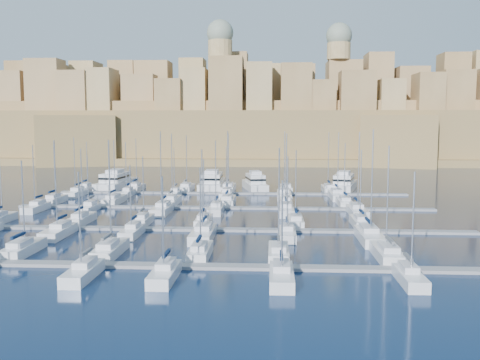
# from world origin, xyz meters

# --- Properties ---
(ground) EXTENTS (600.00, 600.00, 0.00)m
(ground) POSITION_xyz_m (0.00, 0.00, 0.00)
(ground) COLOR black
(ground) RESTS_ON ground
(pontoon_near) EXTENTS (84.00, 2.00, 0.40)m
(pontoon_near) POSITION_xyz_m (0.00, -34.00, 0.20)
(pontoon_near) COLOR slate
(pontoon_near) RESTS_ON ground
(pontoon_mid_near) EXTENTS (84.00, 2.00, 0.40)m
(pontoon_mid_near) POSITION_xyz_m (0.00, -12.00, 0.20)
(pontoon_mid_near) COLOR slate
(pontoon_mid_near) RESTS_ON ground
(pontoon_mid_far) EXTENTS (84.00, 2.00, 0.40)m
(pontoon_mid_far) POSITION_xyz_m (0.00, 10.00, 0.20)
(pontoon_mid_far) COLOR slate
(pontoon_mid_far) RESTS_ON ground
(pontoon_far) EXTENTS (84.00, 2.00, 0.40)m
(pontoon_far) POSITION_xyz_m (0.00, 32.00, 0.20)
(pontoon_far) COLOR slate
(pontoon_far) RESTS_ON ground
(sailboat_1) EXTENTS (2.68, 8.95, 12.67)m
(sailboat_1) POSITION_xyz_m (-23.06, -28.64, 0.73)
(sailboat_1) COLOR silver
(sailboat_1) RESTS_ON ground
(sailboat_2) EXTENTS (2.75, 9.18, 15.40)m
(sailboat_2) POSITION_xyz_m (-11.41, -28.52, 0.76)
(sailboat_2) COLOR silver
(sailboat_2) RESTS_ON ground
(sailboat_3) EXTENTS (2.51, 8.36, 11.88)m
(sailboat_3) POSITION_xyz_m (0.56, -28.93, 0.72)
(sailboat_3) COLOR silver
(sailboat_3) RESTS_ON ground
(sailboat_4) EXTENTS (2.58, 8.59, 14.45)m
(sailboat_4) POSITION_xyz_m (10.67, -28.82, 0.74)
(sailboat_4) COLOR silver
(sailboat_4) RESTS_ON ground
(sailboat_5) EXTENTS (2.90, 9.67, 14.73)m
(sailboat_5) POSITION_xyz_m (24.48, -28.28, 0.75)
(sailboat_5) COLOR silver
(sailboat_5) RESTS_ON ground
(sailboat_8) EXTENTS (2.49, 8.28, 12.33)m
(sailboat_8) POSITION_xyz_m (-11.23, -39.04, 0.72)
(sailboat_8) COLOR silver
(sailboat_8) RESTS_ON ground
(sailboat_9) EXTENTS (2.47, 8.24, 11.86)m
(sailboat_9) POSITION_xyz_m (-2.03, -39.01, 0.72)
(sailboat_9) COLOR silver
(sailboat_9) RESTS_ON ground
(sailboat_10) EXTENTS (2.59, 8.64, 11.57)m
(sailboat_10) POSITION_xyz_m (10.87, -39.21, 0.72)
(sailboat_10) COLOR silver
(sailboat_10) RESTS_ON ground
(sailboat_11) EXTENTS (2.30, 7.68, 12.50)m
(sailboat_11) POSITION_xyz_m (24.73, -38.74, 0.72)
(sailboat_11) COLOR silver
(sailboat_11) RESTS_ON ground
(sailboat_12) EXTENTS (2.36, 7.86, 11.91)m
(sailboat_12) POSITION_xyz_m (-37.27, -7.17, 0.72)
(sailboat_12) COLOR silver
(sailboat_12) RESTS_ON ground
(sailboat_13) EXTENTS (2.55, 8.49, 13.16)m
(sailboat_13) POSITION_xyz_m (-23.02, -6.86, 0.73)
(sailboat_13) COLOR silver
(sailboat_13) RESTS_ON ground
(sailboat_14) EXTENTS (2.27, 7.56, 11.91)m
(sailboat_14) POSITION_xyz_m (-12.14, -7.32, 0.71)
(sailboat_14) COLOR silver
(sailboat_14) RESTS_ON ground
(sailboat_15) EXTENTS (2.36, 7.86, 11.45)m
(sailboat_15) POSITION_xyz_m (-1.79, -7.17, 0.71)
(sailboat_15) COLOR silver
(sailboat_15) RESTS_ON ground
(sailboat_16) EXTENTS (2.53, 8.44, 13.00)m
(sailboat_16) POSITION_xyz_m (13.78, -6.89, 0.73)
(sailboat_16) COLOR silver
(sailboat_16) RESTS_ON ground
(sailboat_17) EXTENTS (2.57, 8.55, 13.09)m
(sailboat_17) POSITION_xyz_m (24.59, -6.83, 0.73)
(sailboat_17) COLOR silver
(sailboat_17) RESTS_ON ground
(sailboat_19) EXTENTS (2.77, 9.24, 14.97)m
(sailboat_19) POSITION_xyz_m (-22.75, -17.50, 0.75)
(sailboat_19) COLOR silver
(sailboat_19) RESTS_ON ground
(sailboat_20) EXTENTS (2.35, 7.83, 11.24)m
(sailboat_20) POSITION_xyz_m (-11.55, -16.81, 0.71)
(sailboat_20) COLOR silver
(sailboat_20) RESTS_ON ground
(sailboat_21) EXTENTS (3.12, 10.39, 13.72)m
(sailboat_21) POSITION_xyz_m (-0.48, -18.07, 0.76)
(sailboat_21) COLOR silver
(sailboat_21) RESTS_ON ground
(sailboat_22) EXTENTS (2.50, 8.34, 12.72)m
(sailboat_22) POSITION_xyz_m (12.08, -17.06, 0.73)
(sailboat_22) COLOR silver
(sailboat_22) RESTS_ON ground
(sailboat_23) EXTENTS (3.15, 10.51, 16.66)m
(sailboat_23) POSITION_xyz_m (24.13, -18.13, 0.78)
(sailboat_23) COLOR silver
(sailboat_23) RESTS_ON ground
(sailboat_24) EXTENTS (2.58, 8.61, 12.86)m
(sailboat_24) POSITION_xyz_m (-36.94, 15.20, 0.73)
(sailboat_24) COLOR silver
(sailboat_24) RESTS_ON ground
(sailboat_25) EXTENTS (2.91, 9.70, 13.80)m
(sailboat_25) POSITION_xyz_m (-24.03, 15.73, 0.75)
(sailboat_25) COLOR silver
(sailboat_25) RESTS_ON ground
(sailboat_26) EXTENTS (2.77, 9.23, 15.26)m
(sailboat_26) POSITION_xyz_m (-11.51, 15.50, 0.76)
(sailboat_26) COLOR silver
(sailboat_26) RESTS_ON ground
(sailboat_27) EXTENTS (2.99, 9.96, 15.81)m
(sailboat_27) POSITION_xyz_m (0.37, 15.86, 0.77)
(sailboat_27) COLOR silver
(sailboat_27) RESTS_ON ground
(sailboat_28) EXTENTS (2.48, 8.28, 13.69)m
(sailboat_28) POSITION_xyz_m (12.69, 15.03, 0.74)
(sailboat_28) COLOR silver
(sailboat_28) RESTS_ON ground
(sailboat_29) EXTENTS (2.68, 8.93, 13.34)m
(sailboat_29) POSITION_xyz_m (24.90, 15.35, 0.74)
(sailboat_29) COLOR silver
(sailboat_29) RESTS_ON ground
(sailboat_30) EXTENTS (2.56, 8.53, 13.28)m
(sailboat_30) POSITION_xyz_m (-36.35, 4.85, 0.73)
(sailboat_30) COLOR silver
(sailboat_30) RESTS_ON ground
(sailboat_31) EXTENTS (2.30, 7.68, 11.34)m
(sailboat_31) POSITION_xyz_m (-25.85, 5.26, 0.71)
(sailboat_31) COLOR silver
(sailboat_31) RESTS_ON ground
(sailboat_32) EXTENTS (3.02, 10.06, 15.95)m
(sailboat_32) POSITION_xyz_m (-11.23, 4.09, 0.77)
(sailboat_32) COLOR silver
(sailboat_32) RESTS_ON ground
(sailboat_33) EXTENTS (2.58, 8.59, 14.18)m
(sailboat_33) POSITION_xyz_m (-0.90, 4.81, 0.74)
(sailboat_33) COLOR silver
(sailboat_33) RESTS_ON ground
(sailboat_34) EXTENTS (2.91, 9.68, 15.57)m
(sailboat_34) POSITION_xyz_m (12.44, 4.28, 0.76)
(sailboat_34) COLOR silver
(sailboat_34) RESTS_ON ground
(sailboat_35) EXTENTS (2.93, 9.78, 15.89)m
(sailboat_35) POSITION_xyz_m (25.81, 4.23, 0.76)
(sailboat_35) COLOR silver
(sailboat_35) RESTS_ON ground
(sailboat_36) EXTENTS (2.30, 7.65, 12.68)m
(sailboat_36) POSITION_xyz_m (-37.38, 36.72, 0.72)
(sailboat_36) COLOR silver
(sailboat_36) RESTS_ON ground
(sailboat_37) EXTENTS (2.80, 9.34, 13.47)m
(sailboat_37) POSITION_xyz_m (-24.86, 37.56, 0.74)
(sailboat_37) COLOR silver
(sailboat_37) RESTS_ON ground
(sailboat_38) EXTENTS (2.89, 9.62, 14.34)m
(sailboat_38) POSITION_xyz_m (-11.94, 37.69, 0.75)
(sailboat_38) COLOR silver
(sailboat_38) RESTS_ON ground
(sailboat_39) EXTENTS (3.23, 10.76, 14.79)m
(sailboat_39) POSITION_xyz_m (-1.28, 38.25, 0.77)
(sailboat_39) COLOR silver
(sailboat_39) RESTS_ON ground
(sailboat_40) EXTENTS (2.93, 9.76, 14.67)m
(sailboat_40) POSITION_xyz_m (13.37, 37.76, 0.75)
(sailboat_40) COLOR silver
(sailboat_40) RESTS_ON ground
(sailboat_41) EXTENTS (2.78, 9.28, 15.15)m
(sailboat_41) POSITION_xyz_m (23.83, 37.52, 0.76)
(sailboat_41) COLOR silver
(sailboat_41) RESTS_ON ground
(sailboat_42) EXTENTS (2.77, 9.22, 14.16)m
(sailboat_42) POSITION_xyz_m (-36.37, 26.50, 0.75)
(sailboat_42) COLOR silver
(sailboat_42) RESTS_ON ground
(sailboat_43) EXTENTS (2.30, 7.68, 13.06)m
(sailboat_43) POSITION_xyz_m (-24.40, 27.26, 0.73)
(sailboat_43) COLOR silver
(sailboat_43) RESTS_ON ground
(sailboat_44) EXTENTS (2.22, 7.41, 11.43)m
(sailboat_44) POSITION_xyz_m (-13.04, 27.39, 0.71)
(sailboat_44) COLOR silver
(sailboat_44) RESTS_ON ground
(sailboat_45) EXTENTS (2.73, 9.11, 12.12)m
(sailboat_45) POSITION_xyz_m (-0.74, 26.56, 0.73)
(sailboat_45) COLOR silver
(sailboat_45) RESTS_ON ground
(sailboat_46) EXTENTS (3.12, 10.39, 15.60)m
(sailboat_46) POSITION_xyz_m (12.60, 25.93, 0.77)
(sailboat_46) COLOR silver
(sailboat_46) RESTS_ON ground
(sailboat_47) EXTENTS (3.23, 10.77, 15.40)m
(sailboat_47) POSITION_xyz_m (24.65, 25.74, 0.77)
(sailboat_47) COLOR silver
(sailboat_47) RESTS_ON ground
(motor_yacht_a) EXTENTS (6.94, 19.75, 5.25)m
(motor_yacht_a) POSITION_xyz_m (-31.62, 42.84, 1.73)
(motor_yacht_a) COLOR silver
(motor_yacht_a) RESTS_ON ground
(motor_yacht_b) EXTENTS (6.16, 19.36, 5.25)m
(motor_yacht_b) POSITION_xyz_m (-5.97, 42.75, 1.73)
(motor_yacht_b) COLOR silver
(motor_yacht_b) RESTS_ON ground
(motor_yacht_c) EXTENTS (7.47, 15.57, 5.25)m
(motor_yacht_c) POSITION_xyz_m (5.43, 40.70, 1.73)
(motor_yacht_c) COLOR silver
(motor_yacht_c) RESTS_ON ground
(motor_yacht_d) EXTENTS (9.03, 17.57, 5.25)m
(motor_yacht_d) POSITION_xyz_m (28.27, 41.60, 1.73)
(motor_yacht_d) COLOR silver
(motor_yacht_d) RESTS_ON ground
(fortified_city) EXTENTS (460.00, 108.95, 59.52)m
(fortified_city) POSITION_xyz_m (-0.19, 155.26, 14.74)
(fortified_city) COLOR brown
(fortified_city) RESTS_ON ground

